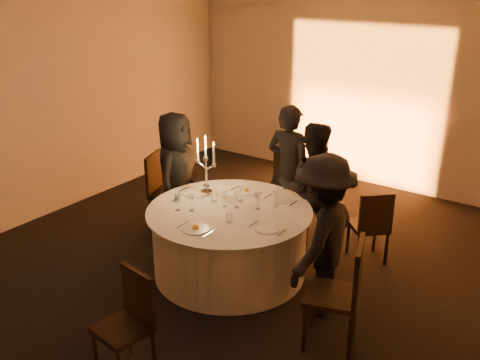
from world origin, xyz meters
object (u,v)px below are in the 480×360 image
Objects in this scene: banquet_table at (230,241)px; chair_right at (342,288)px; chair_left at (162,186)px; chair_back_left at (292,178)px; guest_right at (323,236)px; guest_back_right at (311,189)px; candelabra at (206,173)px; guest_back_left at (289,170)px; chair_back_right at (371,223)px; coffee_cup at (178,198)px; guest_left at (176,175)px; chair_front at (130,318)px.

chair_right is at bearing -16.19° from banquet_table.
chair_back_left is at bearing -64.82° from chair_left.
guest_right is at bearing 132.85° from chair_back_left.
guest_back_right is 1.24m from candelabra.
guest_back_left reaches higher than chair_right.
guest_back_left is 1.05× the size of guest_back_right.
chair_back_right is 0.79m from guest_back_right.
candelabra is (-0.49, -1.05, 0.17)m from guest_back_left.
chair_back_left is 1.87m from coffee_cup.
candelabra is at bearing 82.61° from chair_back_left.
guest_right reaches higher than chair_right.
guest_left is at bearing -117.65° from chair_left.
chair_back_left is at bearing 96.00° from banquet_table.
guest_back_right is 14.57× the size of coffee_cup.
chair_back_right is 1.60m from chair_right.
guest_back_left is 15.24× the size of coffee_cup.
guest_back_left is (-1.57, 1.74, 0.24)m from chair_right.
guest_right is at bearing 2.17° from coffee_cup.
guest_back_left is (1.39, 0.84, 0.27)m from chair_left.
guest_back_left reaches higher than banquet_table.
candelabra reaches higher than chair_front.
guest_right is (0.89, 1.68, 0.31)m from chair_front.
banquet_table is at bearing 11.52° from coffee_cup.
candelabra is (-0.50, 0.24, 0.63)m from banquet_table.
guest_right is 1.77m from coffee_cup.
chair_right is 0.64× the size of guest_right.
chair_right is 2.21m from coffee_cup.
chair_left is at bearing 143.76° from coffee_cup.
guest_left is at bearing 58.58° from chair_back_left.
guest_back_left is at bearing -142.34° from guest_right.
guest_back_left is at bearing -156.05° from chair_right.
chair_back_left is 1.54m from candelabra.
chair_left is 0.62× the size of guest_left.
candelabra reaches higher than chair_back_left.
chair_back_right is at bearing 79.51° from chair_front.
guest_back_left reaches higher than chair_left.
chair_left is 1.03m from candelabra.
candelabra reaches higher than chair_right.
chair_back_right is at bearing 164.62° from guest_back_right.
guest_left reaches higher than chair_front.
coffee_cup is (-2.18, 0.32, 0.21)m from chair_right.
guest_back_right is at bearing -94.18° from chair_left.
guest_back_left is at bearing 90.59° from banquet_table.
guest_left is 0.73m from coffee_cup.
guest_right is at bearing -10.21° from candelabra.
chair_back_left is 0.96× the size of chair_right.
chair_back_right is 2.21m from coffee_cup.
chair_back_left is 2.74m from chair_right.
chair_back_right is 0.53× the size of guest_back_left.
banquet_table is 1.12× the size of guest_back_right.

